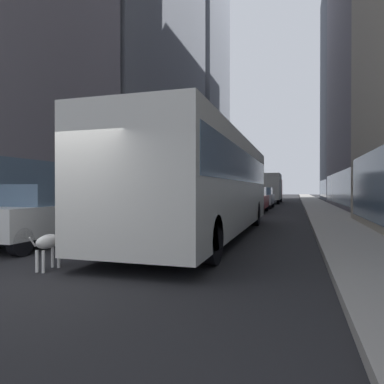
% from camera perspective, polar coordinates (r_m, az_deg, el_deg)
% --- Properties ---
extents(ground_plane, '(120.00, 120.00, 0.00)m').
position_cam_1_polar(ground_plane, '(39.86, 11.11, -1.67)').
color(ground_plane, '#232326').
extents(sidewalk_left, '(2.40, 110.00, 0.15)m').
position_cam_1_polar(sidewalk_left, '(40.82, 3.12, -1.51)').
color(sidewalk_left, '#ADA89E').
rests_on(sidewalk_left, ground).
extents(sidewalk_right, '(2.40, 110.00, 0.15)m').
position_cam_1_polar(sidewalk_right, '(39.70, 19.33, -1.59)').
color(sidewalk_right, '#9E9991').
rests_on(sidewalk_right, ground).
extents(building_left_mid, '(9.48, 21.42, 36.27)m').
position_cam_1_polar(building_left_mid, '(39.37, -9.60, 25.47)').
color(building_left_mid, slate).
rests_on(building_left_mid, ground).
extents(building_left_far, '(10.05, 14.04, 37.84)m').
position_cam_1_polar(building_left_far, '(56.11, -0.48, 18.58)').
color(building_left_far, slate).
rests_on(building_left_far, ground).
extents(building_right_far, '(8.52, 20.83, 31.86)m').
position_cam_1_polar(building_right_far, '(54.31, 25.59, 15.85)').
color(building_right_far, '#4C515B').
rests_on(building_right_far, ground).
extents(transit_bus, '(2.78, 11.53, 3.05)m').
position_cam_1_polar(transit_bus, '(11.19, 2.57, 1.90)').
color(transit_bus, silver).
rests_on(transit_bus, ground).
extents(car_blue_hatchback, '(1.86, 4.33, 1.62)m').
position_cam_1_polar(car_blue_hatchback, '(37.71, 6.49, -0.54)').
color(car_blue_hatchback, '#4C6BB7').
rests_on(car_blue_hatchback, ground).
extents(car_grey_wagon, '(1.91, 4.03, 1.62)m').
position_cam_1_polar(car_grey_wagon, '(15.98, -8.20, -1.95)').
color(car_grey_wagon, slate).
rests_on(car_grey_wagon, ground).
extents(car_red_coupe, '(1.83, 4.04, 1.62)m').
position_cam_1_polar(car_red_coupe, '(22.51, 9.78, -1.25)').
color(car_red_coupe, red).
rests_on(car_red_coupe, ground).
extents(car_silver_sedan, '(1.91, 4.28, 1.62)m').
position_cam_1_polar(car_silver_sedan, '(28.09, 11.18, -0.90)').
color(car_silver_sedan, '#B7BABF').
rests_on(car_silver_sedan, ground).
extents(car_white_van, '(1.90, 4.10, 1.62)m').
position_cam_1_polar(car_white_van, '(10.40, -23.74, -3.30)').
color(car_white_van, silver).
rests_on(car_white_van, ground).
extents(box_truck, '(2.30, 7.50, 3.05)m').
position_cam_1_polar(box_truck, '(37.62, 12.61, 0.74)').
color(box_truck, '#A51919').
rests_on(box_truck, ground).
extents(dalmatian_dog, '(0.22, 0.96, 0.72)m').
position_cam_1_polar(dalmatian_dog, '(7.09, -22.20, -7.58)').
color(dalmatian_dog, white).
rests_on(dalmatian_dog, ground).
extents(pedestrian_with_handbag, '(0.45, 0.34, 1.69)m').
position_cam_1_polar(pedestrian_with_handbag, '(16.55, -17.25, -1.23)').
color(pedestrian_with_handbag, '#1E1E2D').
rests_on(pedestrian_with_handbag, sidewalk_left).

